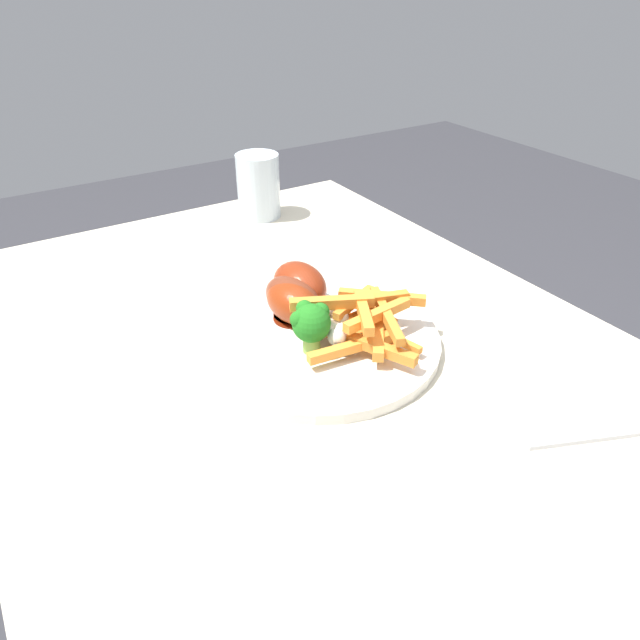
{
  "coord_description": "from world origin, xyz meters",
  "views": [
    {
      "loc": [
        -0.4,
        0.27,
        1.11
      ],
      "look_at": [
        0.05,
        -0.02,
        0.77
      ],
      "focal_mm": 33.06,
      "sensor_mm": 36.0,
      "label": 1
    }
  ],
  "objects": [
    {
      "name": "dinner_plate",
      "position": [
        0.05,
        -0.02,
        0.74
      ],
      "size": [
        0.26,
        0.26,
        0.01
      ],
      "primitive_type": "cylinder",
      "color": "white",
      "rests_on": "dining_table"
    },
    {
      "name": "chicken_drumstick_near",
      "position": [
        0.09,
        -0.01,
        0.77
      ],
      "size": [
        0.13,
        0.05,
        0.05
      ],
      "color": "#5F1B0A",
      "rests_on": "dinner_plate"
    },
    {
      "name": "dining_table",
      "position": [
        0.0,
        0.0,
        0.61
      ],
      "size": [
        1.01,
        0.65,
        0.74
      ],
      "color": "beige",
      "rests_on": "ground_plane"
    },
    {
      "name": "chicken_drumstick_far",
      "position": [
        0.12,
        -0.03,
        0.78
      ],
      "size": [
        0.13,
        0.06,
        0.05
      ],
      "color": "#5C190B",
      "rests_on": "dinner_plate"
    },
    {
      "name": "broccoli_floret_front",
      "position": [
        0.04,
        0.01,
        0.79
      ],
      "size": [
        0.04,
        0.04,
        0.05
      ],
      "color": "#89B148",
      "rests_on": "dinner_plate"
    },
    {
      "name": "chicken_drumstick_extra",
      "position": [
        0.1,
        -0.01,
        0.77
      ],
      "size": [
        0.14,
        0.06,
        0.05
      ],
      "color": "#4F1D11",
      "rests_on": "dinner_plate"
    },
    {
      "name": "water_glass",
      "position": [
        0.42,
        -0.13,
        0.79
      ],
      "size": [
        0.07,
        0.07,
        0.1
      ],
      "primitive_type": "cylinder",
      "color": "silver",
      "rests_on": "dining_table"
    },
    {
      "name": "fork",
      "position": [
        -0.21,
        -0.17,
        0.74
      ],
      "size": [
        0.08,
        0.18,
        0.0
      ],
      "primitive_type": "cube",
      "rotation": [
        0.0,
        0.0,
        1.18
      ],
      "color": "silver",
      "rests_on": "dining_table"
    },
    {
      "name": "carrot_fries_pile",
      "position": [
        0.02,
        -0.06,
        0.78
      ],
      "size": [
        0.13,
        0.15,
        0.05
      ],
      "color": "orange",
      "rests_on": "dinner_plate"
    }
  ]
}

